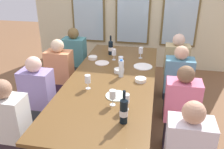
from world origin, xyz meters
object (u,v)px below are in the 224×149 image
(tasting_bowl_1, at_px, (141,80))
(water_bottle, at_px, (121,68))
(white_plate_0, at_px, (143,67))
(wine_glass_0, at_px, (114,52))
(wine_bottle_1, at_px, (124,111))
(seated_person_7, at_px, (175,69))
(white_plate_2, at_px, (117,96))
(seated_person_2, at_px, (60,77))
(wine_glass_4, at_px, (126,99))
(wine_bottle_0, at_px, (111,47))
(wine_glass_3, at_px, (141,51))
(white_plate_1, at_px, (102,63))
(seated_person_5, at_px, (180,113))
(wine_glass_2, at_px, (113,95))
(seated_person_0, at_px, (11,131))
(seated_person_3, at_px, (177,86))
(tasting_bowl_0, at_px, (93,58))
(seated_person_4, at_px, (39,100))
(dining_table, at_px, (112,83))
(tasting_bowl_2, at_px, (119,71))
(seated_person_6, at_px, (75,60))
(wine_glass_5, at_px, (88,80))
(wine_glass_1, at_px, (121,60))

(tasting_bowl_1, bearing_deg, water_bottle, 159.13)
(white_plate_0, relative_size, wine_glass_0, 1.54)
(wine_bottle_1, distance_m, seated_person_7, 2.00)
(white_plate_2, distance_m, seated_person_2, 1.29)
(wine_glass_4, height_order, seated_person_7, seated_person_7)
(wine_bottle_1, bearing_deg, wine_bottle_0, 104.96)
(wine_glass_3, distance_m, seated_person_7, 0.68)
(white_plate_1, xyz_separation_m, wine_glass_0, (0.15, 0.17, 0.12))
(wine_bottle_0, distance_m, seated_person_7, 1.11)
(seated_person_5, bearing_deg, wine_glass_2, -156.90)
(wine_bottle_1, bearing_deg, seated_person_0, -176.06)
(tasting_bowl_1, height_order, wine_glass_2, wine_glass_2)
(water_bottle, bearing_deg, wine_glass_4, -77.36)
(wine_bottle_1, relative_size, seated_person_3, 0.30)
(tasting_bowl_0, relative_size, seated_person_4, 0.13)
(wine_bottle_1, bearing_deg, water_bottle, 100.32)
(dining_table, height_order, wine_glass_2, wine_glass_2)
(seated_person_2, bearing_deg, tasting_bowl_2, -8.69)
(tasting_bowl_0, relative_size, seated_person_7, 0.13)
(seated_person_6, bearing_deg, wine_glass_5, -64.65)
(tasting_bowl_2, xyz_separation_m, seated_person_5, (0.80, -0.52, -0.24))
(wine_glass_0, bearing_deg, seated_person_2, -158.34)
(wine_glass_2, distance_m, seated_person_4, 1.08)
(seated_person_0, bearing_deg, white_plate_0, 49.53)
(tasting_bowl_1, relative_size, wine_glass_3, 0.81)
(tasting_bowl_1, bearing_deg, wine_glass_0, 124.72)
(white_plate_1, xyz_separation_m, seated_person_7, (1.11, 0.50, -0.22))
(white_plate_1, relative_size, tasting_bowl_0, 1.49)
(tasting_bowl_2, distance_m, seated_person_0, 1.53)
(wine_glass_5, xyz_separation_m, seated_person_7, (1.09, 1.31, -0.33))
(wine_glass_4, relative_size, seated_person_0, 0.16)
(tasting_bowl_1, distance_m, wine_glass_5, 0.68)
(white_plate_1, xyz_separation_m, wine_glass_4, (0.52, -1.16, 0.11))
(wine_bottle_0, xyz_separation_m, wine_glass_2, (0.32, -1.51, 0.00))
(tasting_bowl_2, bearing_deg, seated_person_0, -127.85)
(tasting_bowl_1, relative_size, seated_person_7, 0.13)
(wine_glass_5, xyz_separation_m, seated_person_4, (-0.64, -0.04, -0.33))
(seated_person_0, distance_m, seated_person_5, 1.86)
(wine_bottle_1, height_order, water_bottle, wine_bottle_1)
(water_bottle, bearing_deg, seated_person_7, 49.87)
(white_plate_1, relative_size, seated_person_7, 0.19)
(wine_glass_1, relative_size, seated_person_2, 0.16)
(wine_bottle_1, xyz_separation_m, tasting_bowl_2, (-0.23, 1.11, -0.10))
(wine_glass_3, relative_size, seated_person_2, 0.16)
(seated_person_2, bearing_deg, wine_glass_2, -44.38)
(wine_glass_3, bearing_deg, tasting_bowl_0, -165.46)
(seated_person_6, bearing_deg, wine_glass_3, -10.71)
(wine_glass_4, distance_m, seated_person_4, 1.23)
(wine_glass_2, relative_size, seated_person_3, 0.16)
(tasting_bowl_2, xyz_separation_m, wine_glass_5, (-0.28, -0.53, 0.09))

